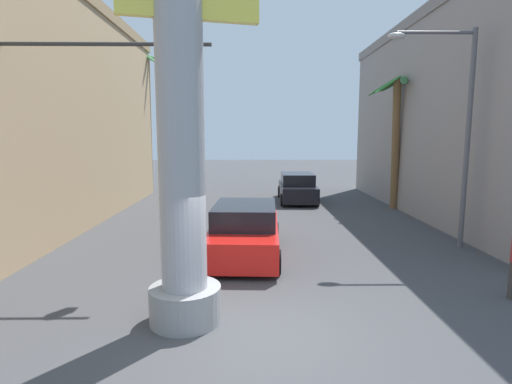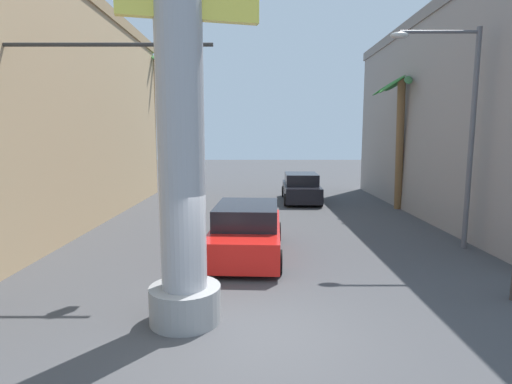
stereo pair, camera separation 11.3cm
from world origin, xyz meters
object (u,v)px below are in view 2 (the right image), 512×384
at_px(palm_tree_far_left, 150,111).
at_px(street_lamp, 457,116).
at_px(car_lead, 245,231).
at_px(car_far, 299,188).
at_px(palm_tree_mid_right, 400,123).
at_px(traffic_light_mast, 63,110).
at_px(neon_sign_pole, 178,62).

bearing_deg(palm_tree_far_left, street_lamp, -45.62).
distance_m(car_lead, car_far, 10.49).
xyz_separation_m(car_far, palm_tree_mid_right, (4.53, -2.51, 3.51)).
bearing_deg(car_far, car_lead, -105.33).
relative_size(traffic_light_mast, palm_tree_far_left, 0.69).
xyz_separation_m(street_lamp, car_lead, (-6.56, -0.73, -3.46)).
xyz_separation_m(neon_sign_pole, car_far, (3.88, 14.55, -4.16)).
xyz_separation_m(neon_sign_pole, palm_tree_mid_right, (8.41, 12.04, -0.65)).
height_order(neon_sign_pole, traffic_light_mast, neon_sign_pole).
bearing_deg(palm_tree_far_left, palm_tree_mid_right, -24.77).
bearing_deg(palm_tree_mid_right, street_lamp, -96.19).
xyz_separation_m(palm_tree_far_left, palm_tree_mid_right, (13.64, -6.29, -0.96)).
xyz_separation_m(traffic_light_mast, palm_tree_mid_right, (11.95, 9.00, -0.00)).
bearing_deg(traffic_light_mast, palm_tree_far_left, 96.32).
distance_m(traffic_light_mast, car_lead, 5.98).
relative_size(neon_sign_pole, palm_tree_far_left, 1.29).
relative_size(street_lamp, car_far, 1.51).
bearing_deg(palm_tree_mid_right, neon_sign_pole, -124.93).
relative_size(traffic_light_mast, palm_tree_mid_right, 0.92).
xyz_separation_m(neon_sign_pole, traffic_light_mast, (-3.53, 3.04, -0.65)).
bearing_deg(street_lamp, car_lead, -173.63).
bearing_deg(neon_sign_pole, palm_tree_far_left, 105.91).
distance_m(street_lamp, car_lead, 7.45).
height_order(car_lead, palm_tree_far_left, palm_tree_far_left).
bearing_deg(palm_tree_mid_right, car_lead, -133.83).
bearing_deg(car_far, palm_tree_far_left, 157.43).
xyz_separation_m(car_far, palm_tree_far_left, (-9.11, 3.79, 4.47)).
height_order(street_lamp, car_lead, street_lamp).
xyz_separation_m(traffic_light_mast, car_lead, (4.64, 1.39, -3.51)).
height_order(street_lamp, traffic_light_mast, street_lamp).
bearing_deg(traffic_light_mast, street_lamp, 10.73).
distance_m(car_far, palm_tree_mid_right, 6.26).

